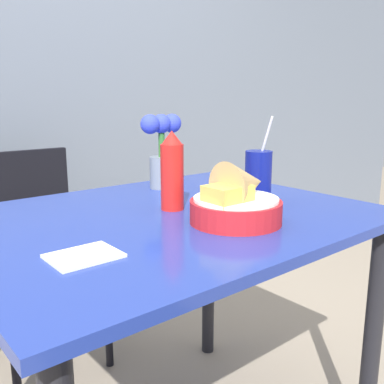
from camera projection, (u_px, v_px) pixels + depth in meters
wall_window at (8, 42)px, 1.90m from camera, size 7.00×0.06×2.60m
dining_table at (169, 254)px, 1.14m from camera, size 1.03×0.82×0.76m
chair_far_window at (32, 237)px, 1.71m from camera, size 0.40×0.40×0.85m
food_basket at (238, 200)px, 1.02m from camera, size 0.22×0.22×0.15m
ketchup_bottle at (172, 172)px, 1.14m from camera, size 0.06×0.06×0.21m
drink_cup at (258, 179)px, 1.21m from camera, size 0.08×0.08×0.25m
flower_vase at (162, 148)px, 1.41m from camera, size 0.15×0.08×0.24m
napkin at (84, 256)px, 0.80m from camera, size 0.13×0.10×0.01m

